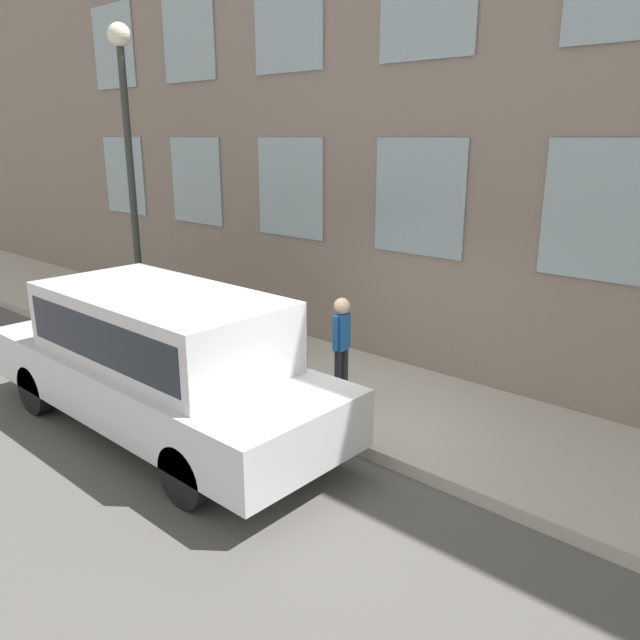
{
  "coord_description": "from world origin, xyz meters",
  "views": [
    {
      "loc": [
        -5.11,
        -4.97,
        3.55
      ],
      "look_at": [
        0.73,
        0.26,
        1.24
      ],
      "focal_mm": 35.0,
      "sensor_mm": 36.0,
      "label": 1
    }
  ],
  "objects_px": {
    "fire_hydrant": "(299,371)",
    "person": "(342,338)",
    "parked_truck_silver_near": "(159,353)",
    "street_lamp": "(129,150)"
  },
  "relations": [
    {
      "from": "fire_hydrant",
      "to": "person",
      "type": "height_order",
      "value": "person"
    },
    {
      "from": "person",
      "to": "street_lamp",
      "type": "relative_size",
      "value": 0.27
    },
    {
      "from": "fire_hydrant",
      "to": "street_lamp",
      "type": "bearing_deg",
      "value": 88.25
    },
    {
      "from": "fire_hydrant",
      "to": "person",
      "type": "xyz_separation_m",
      "value": [
        0.4,
        -0.41,
        0.46
      ]
    },
    {
      "from": "street_lamp",
      "to": "fire_hydrant",
      "type": "bearing_deg",
      "value": -91.75
    },
    {
      "from": "fire_hydrant",
      "to": "person",
      "type": "bearing_deg",
      "value": -45.56
    },
    {
      "from": "person",
      "to": "street_lamp",
      "type": "xyz_separation_m",
      "value": [
        -0.28,
        4.33,
        2.36
      ]
    },
    {
      "from": "fire_hydrant",
      "to": "parked_truck_silver_near",
      "type": "distance_m",
      "value": 1.88
    },
    {
      "from": "person",
      "to": "parked_truck_silver_near",
      "type": "distance_m",
      "value": 2.36
    },
    {
      "from": "person",
      "to": "street_lamp",
      "type": "bearing_deg",
      "value": 68.72
    }
  ]
}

